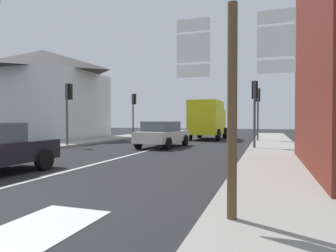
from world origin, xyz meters
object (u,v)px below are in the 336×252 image
object	(u,v)px
sedan_far	(162,134)
delivery_truck	(208,119)
traffic_light_near_left	(68,100)
traffic_light_far_left	(134,105)
traffic_light_near_right	(255,99)
route_sign_post	(232,94)
traffic_light_far_right	(258,102)

from	to	relation	value
sedan_far	delivery_truck	bearing A→B (deg)	81.65
traffic_light_near_left	traffic_light_far_left	distance (m)	8.85
traffic_light_far_left	traffic_light_near_right	bearing A→B (deg)	-35.58
delivery_truck	route_sign_post	size ratio (longest dim) A/B	1.57
traffic_light_far_right	traffic_light_far_left	size ratio (longest dim) A/B	0.99
sedan_far	traffic_light_near_left	distance (m)	5.72
traffic_light_near_left	traffic_light_far_right	bearing A→B (deg)	35.60
traffic_light_far_right	traffic_light_near_right	distance (m)	5.76
sedan_far	traffic_light_near_right	world-z (taller)	traffic_light_near_right
delivery_truck	traffic_light_far_right	size ratio (longest dim) A/B	1.34
route_sign_post	traffic_light_near_left	distance (m)	14.53
sedan_far	traffic_light_far_left	distance (m)	9.14
traffic_light_near_left	traffic_light_near_right	distance (m)	10.32
sedan_far	traffic_light_near_right	bearing A→B (deg)	-0.40
traffic_light_near_left	traffic_light_far_left	bearing A→B (deg)	90.00
sedan_far	traffic_light_near_right	xyz separation A→B (m)	(5.05, -0.03, 1.87)
traffic_light_far_left	route_sign_post	bearing A→B (deg)	-61.46
route_sign_post	traffic_light_far_left	world-z (taller)	traffic_light_far_left
sedan_far	traffic_light_far_right	bearing A→B (deg)	48.57
delivery_truck	route_sign_post	world-z (taller)	route_sign_post
traffic_light_near_right	traffic_light_far_left	world-z (taller)	traffic_light_far_left
route_sign_post	traffic_light_far_right	world-z (taller)	traffic_light_far_right
delivery_truck	traffic_light_near_right	world-z (taller)	traffic_light_near_right
traffic_light_near_left	traffic_light_far_left	world-z (taller)	traffic_light_far_left
delivery_truck	traffic_light_near_left	xyz separation A→B (m)	(-6.28, -9.28, 1.03)
traffic_light_far_right	traffic_light_near_left	bearing A→B (deg)	-144.40
sedan_far	route_sign_post	world-z (taller)	route_sign_post
traffic_light_far_left	sedan_far	bearing A→B (deg)	-54.63
delivery_truck	traffic_light_near_right	bearing A→B (deg)	-63.12
delivery_truck	traffic_light_near_left	bearing A→B (deg)	-124.11
sedan_far	delivery_truck	world-z (taller)	delivery_truck
delivery_truck	route_sign_post	xyz separation A→B (m)	(4.06, -19.45, 0.26)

